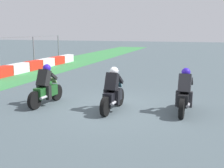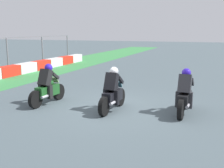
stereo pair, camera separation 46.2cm
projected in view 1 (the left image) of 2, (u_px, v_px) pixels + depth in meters
name	position (u px, v px, depth m)	size (l,w,h in m)	color
ground_plane	(113.00, 108.00, 9.97)	(120.00, 120.00, 0.00)	#455359
rider_lane_a	(185.00, 95.00, 9.34)	(2.04, 0.55, 1.51)	black
rider_lane_b	(113.00, 93.00, 9.58)	(2.04, 0.55, 1.51)	black
rider_lane_c	(46.00, 88.00, 10.36)	(2.04, 0.55, 1.51)	black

